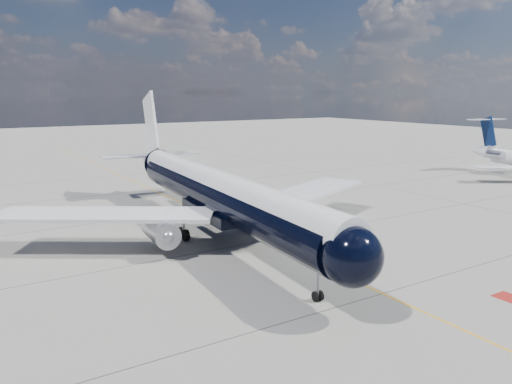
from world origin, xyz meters
TOP-DOWN VIEW (x-y plane):
  - ground at (0.00, 30.00)m, footprint 320.00×320.00m
  - taxiway_centerline at (0.00, 25.00)m, footprint 0.16×160.00m
  - red_marking at (6.80, -10.00)m, footprint 1.60×1.60m
  - main_airliner at (-3.18, 14.10)m, footprint 39.80×48.61m

SIDE VIEW (x-z plane):
  - ground at x=0.00m, z-range 0.00..0.00m
  - taxiway_centerline at x=0.00m, z-range 0.00..0.01m
  - red_marking at x=6.80m, z-range 0.00..0.01m
  - main_airliner at x=-3.18m, z-range -2.66..11.37m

